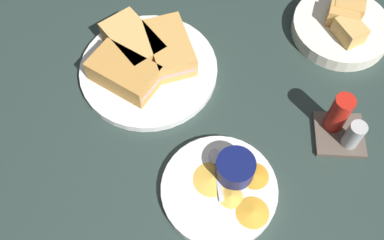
{
  "coord_description": "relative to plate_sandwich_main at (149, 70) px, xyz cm",
  "views": [
    {
      "loc": [
        53.1,
        -0.91,
        72.81
      ],
      "look_at": [
        14.16,
        -3.11,
        3.0
      ],
      "focal_mm": 41.13,
      "sensor_mm": 36.0,
      "label": 1
    }
  ],
  "objects": [
    {
      "name": "condiment_caddy",
      "position": [
        12.03,
        36.46,
        2.61
      ],
      "size": [
        9.0,
        9.0,
        9.5
      ],
      "color": "brown",
      "rests_on": "ground_plane"
    },
    {
      "name": "ramekin_light_gravy",
      "position": [
        21.55,
        17.3,
        2.91
      ],
      "size": [
        6.77,
        6.77,
        3.93
      ],
      "color": "#0C144C",
      "rests_on": "plate_chips_companion"
    },
    {
      "name": "sandwich_half_near",
      "position": [
        -3.26,
        4.08,
        3.2
      ],
      "size": [
        14.87,
        11.7,
        4.8
      ],
      "color": "tan",
      "rests_on": "plate_sandwich_main"
    },
    {
      "name": "plate_sandwich_main",
      "position": [
        0.0,
        0.0,
        0.0
      ],
      "size": [
        27.5,
        27.5,
        1.6
      ],
      "primitive_type": "cylinder",
      "color": "white",
      "rests_on": "ground_plane"
    },
    {
      "name": "ramekin_dark_sauce",
      "position": [
        3.06,
        -5.38,
        2.83
      ],
      "size": [
        6.49,
        6.49,
        3.76
      ],
      "color": "navy",
      "rests_on": "plate_sandwich_main"
    },
    {
      "name": "plantain_chip_scatter",
      "position": [
        24.26,
        17.68,
        1.1
      ],
      "size": [
        13.95,
        15.0,
        0.6
      ],
      "color": "orange",
      "rests_on": "plate_chips_companion"
    },
    {
      "name": "ground_plane",
      "position": [
        -1.87,
        12.5,
        -2.3
      ],
      "size": [
        110.0,
        110.0,
        3.0
      ],
      "primitive_type": "cube",
      "color": "#283833"
    },
    {
      "name": "sandwich_half_extra",
      "position": [
        3.26,
        -4.08,
        3.2
      ],
      "size": [
        12.98,
        15.06,
        4.8
      ],
      "color": "#C68C42",
      "rests_on": "plate_sandwich_main"
    },
    {
      "name": "spoon_by_gravy_ramekin",
      "position": [
        20.18,
        14.0,
        1.16
      ],
      "size": [
        9.96,
        3.2,
        0.8
      ],
      "color": "silver",
      "rests_on": "plate_chips_companion"
    },
    {
      "name": "plate_chips_companion",
      "position": [
        24.57,
        14.78,
        0.0
      ],
      "size": [
        20.15,
        20.15,
        1.6
      ],
      "primitive_type": "cylinder",
      "color": "white",
      "rests_on": "ground_plane"
    },
    {
      "name": "sandwich_half_far",
      "position": [
        -4.08,
        -3.26,
        3.2
      ],
      "size": [
        14.81,
        14.24,
        4.8
      ],
      "color": "tan",
      "rests_on": "plate_sandwich_main"
    },
    {
      "name": "bread_basket_rear",
      "position": [
        -12.38,
        39.46,
        1.37
      ],
      "size": [
        20.41,
        20.41,
        6.94
      ],
      "color": "silver",
      "rests_on": "ground_plane"
    },
    {
      "name": "spoon_by_dark_ramekin",
      "position": [
        0.62,
        -0.67,
        1.16
      ],
      "size": [
        5.87,
        9.43,
        0.8
      ],
      "color": "silver",
      "rests_on": "plate_sandwich_main"
    }
  ]
}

